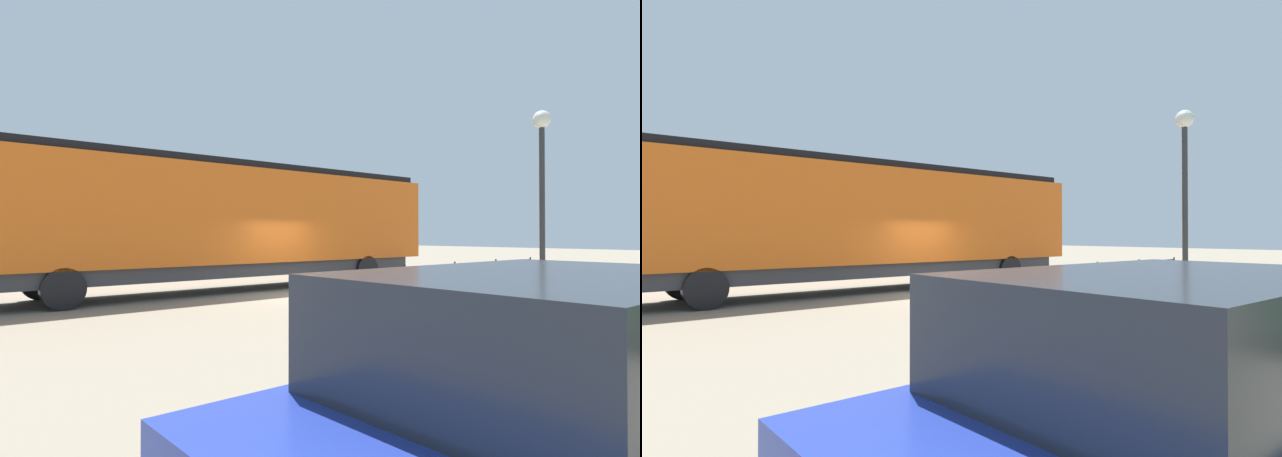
{
  "view_description": "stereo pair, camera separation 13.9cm",
  "coord_description": "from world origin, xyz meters",
  "views": [
    {
      "loc": [
        12.51,
        -9.97,
        1.96
      ],
      "look_at": [
        0.92,
        -0.23,
        2.14
      ],
      "focal_mm": 28.26,
      "sensor_mm": 36.0,
      "label": 1
    },
    {
      "loc": [
        12.6,
        -9.87,
        1.96
      ],
      "look_at": [
        0.92,
        -0.23,
        2.14
      ],
      "focal_mm": 28.26,
      "sensor_mm": 36.0,
      "label": 2
    }
  ],
  "objects": [
    {
      "name": "ground_plane",
      "position": [
        0.0,
        0.0,
        0.0
      ],
      "size": [
        120.0,
        120.0,
        0.0
      ],
      "primitive_type": "plane",
      "color": "gray"
    },
    {
      "name": "locomotive",
      "position": [
        -3.03,
        -0.55,
        2.46
      ],
      "size": [
        2.96,
        17.29,
        4.43
      ],
      "color": "orange",
      "rests_on": "ground_plane"
    },
    {
      "name": "lamp_post",
      "position": [
        5.3,
        4.76,
        4.07
      ],
      "size": [
        0.53,
        0.53,
        5.67
      ],
      "color": "#2D2D2D",
      "rests_on": "ground_plane"
    },
    {
      "name": "platform_fence",
      "position": [
        3.02,
        4.82,
        0.72
      ],
      "size": [
        0.05,
        7.32,
        1.09
      ],
      "color": "black",
      "rests_on": "ground_plane"
    },
    {
      "name": "parked_car_blue",
      "position": [
        11.12,
        -6.9,
        0.89
      ],
      "size": [
        2.0,
        4.53,
        1.75
      ],
      "color": "#23389E",
      "rests_on": "ground_plane"
    }
  ]
}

